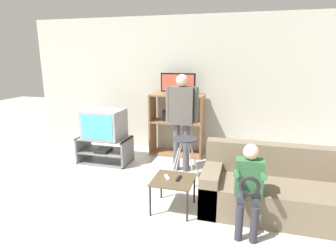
# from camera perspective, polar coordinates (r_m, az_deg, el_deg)

# --- Properties ---
(wall_back) EXTENTS (6.40, 0.06, 2.60)m
(wall_back) POSITION_cam_1_polar(r_m,az_deg,el_deg) (5.48, 3.32, 8.07)
(wall_back) COLOR beige
(wall_back) RESTS_ON ground_plane
(tv_stand) EXTENTS (0.91, 0.51, 0.46)m
(tv_stand) POSITION_cam_1_polar(r_m,az_deg,el_deg) (5.19, -12.69, -4.77)
(tv_stand) COLOR slate
(tv_stand) RESTS_ON ground_plane
(television_main) EXTENTS (0.66, 0.55, 0.50)m
(television_main) POSITION_cam_1_polar(r_m,az_deg,el_deg) (5.06, -12.80, 0.44)
(television_main) COLOR #9E9EA3
(television_main) RESTS_ON tv_stand
(media_shelf) EXTENTS (1.01, 0.40, 1.18)m
(media_shelf) POSITION_cam_1_polar(r_m,az_deg,el_deg) (5.35, 1.78, 0.35)
(media_shelf) COLOR #8E6642
(media_shelf) RESTS_ON ground_plane
(television_flat) EXTENTS (0.65, 0.20, 0.39)m
(television_flat) POSITION_cam_1_polar(r_m,az_deg,el_deg) (5.23, 2.04, 8.45)
(television_flat) COLOR black
(television_flat) RESTS_ON media_shelf
(folding_stool) EXTENTS (0.42, 0.41, 0.68)m
(folding_stool) POSITION_cam_1_polar(r_m,az_deg,el_deg) (4.23, 3.48, -4.11)
(folding_stool) COLOR #B7B7BC
(folding_stool) RESTS_ON ground_plane
(snack_table) EXTENTS (0.50, 0.50, 0.40)m
(snack_table) POSITION_cam_1_polar(r_m,az_deg,el_deg) (3.52, 1.07, -11.37)
(snack_table) COLOR brown
(snack_table) RESTS_ON ground_plane
(remote_control_black) EXTENTS (0.05, 0.15, 0.02)m
(remote_control_black) POSITION_cam_1_polar(r_m,az_deg,el_deg) (3.50, 2.20, -10.57)
(remote_control_black) COLOR black
(remote_control_black) RESTS_ON snack_table
(remote_control_white) EXTENTS (0.10, 0.14, 0.02)m
(remote_control_white) POSITION_cam_1_polar(r_m,az_deg,el_deg) (3.53, -0.20, -10.38)
(remote_control_white) COLOR silver
(remote_control_white) RESTS_ON snack_table
(couch) EXTENTS (1.81, 0.80, 0.79)m
(couch) POSITION_cam_1_polar(r_m,az_deg,el_deg) (3.75, 21.41, -12.23)
(couch) COLOR #756651
(couch) RESTS_ON ground_plane
(person_standing_adult) EXTENTS (0.53, 0.20, 1.60)m
(person_standing_adult) POSITION_cam_1_polar(r_m,az_deg,el_deg) (4.51, 2.81, 2.49)
(person_standing_adult) COLOR #4C4C56
(person_standing_adult) RESTS_ON ground_plane
(person_seated_child) EXTENTS (0.33, 0.43, 0.96)m
(person_seated_child) POSITION_cam_1_polar(r_m,az_deg,el_deg) (3.18, 16.15, -10.85)
(person_seated_child) COLOR #2D2D38
(person_seated_child) RESTS_ON ground_plane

